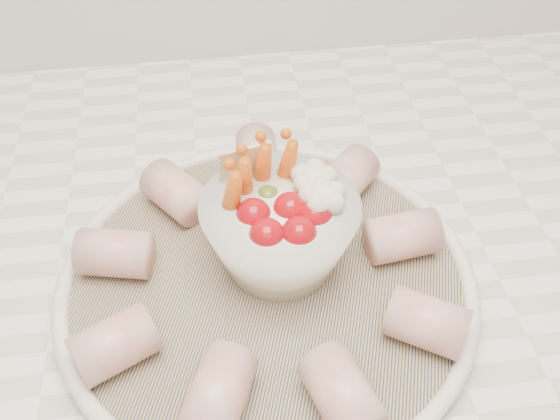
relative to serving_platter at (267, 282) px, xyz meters
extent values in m
cube|color=white|center=(-0.10, 0.04, -0.03)|extent=(2.04, 0.62, 0.04)
cylinder|color=navy|center=(0.00, 0.00, 0.00)|extent=(0.39, 0.39, 0.01)
torus|color=white|center=(0.00, 0.00, 0.00)|extent=(0.31, 0.31, 0.01)
sphere|color=#A80A12|center=(0.00, -0.01, 0.06)|extent=(0.02, 0.02, 0.02)
sphere|color=#A80A12|center=(0.02, -0.01, 0.06)|extent=(0.02, 0.02, 0.02)
sphere|color=#A80A12|center=(0.03, 0.01, 0.06)|extent=(0.02, 0.02, 0.02)
sphere|color=#A80A12|center=(-0.01, 0.01, 0.06)|extent=(0.02, 0.02, 0.02)
sphere|color=#A80A12|center=(0.02, 0.01, 0.06)|extent=(0.02, 0.02, 0.02)
sphere|color=#4E6B23|center=(0.01, 0.03, 0.06)|extent=(0.02, 0.02, 0.02)
cone|color=#D25513|center=(-0.01, 0.03, 0.07)|extent=(0.02, 0.03, 0.06)
cone|color=#D25513|center=(0.00, 0.05, 0.07)|extent=(0.03, 0.03, 0.06)
cone|color=#D25513|center=(0.02, 0.05, 0.07)|extent=(0.03, 0.03, 0.06)
cone|color=#D25513|center=(-0.02, 0.02, 0.07)|extent=(0.03, 0.03, 0.06)
sphere|color=#EBE8CB|center=(0.04, 0.03, 0.06)|extent=(0.03, 0.03, 0.03)
sphere|color=#EBE8CB|center=(0.04, 0.01, 0.06)|extent=(0.03, 0.03, 0.03)
cube|color=beige|center=(-0.01, 0.05, 0.07)|extent=(0.04, 0.02, 0.04)
cylinder|color=#C25B58|center=(0.11, 0.01, 0.02)|extent=(0.06, 0.04, 0.04)
cylinder|color=#C25B58|center=(0.08, 0.08, 0.02)|extent=(0.06, 0.06, 0.04)
cylinder|color=#C25B58|center=(0.01, 0.12, 0.02)|extent=(0.04, 0.05, 0.04)
cylinder|color=#C25B58|center=(-0.06, 0.08, 0.02)|extent=(0.06, 0.06, 0.04)
cylinder|color=#C25B58|center=(-0.11, 0.03, 0.02)|extent=(0.06, 0.05, 0.04)
cylinder|color=#C25B58|center=(-0.11, -0.05, 0.02)|extent=(0.06, 0.06, 0.04)
cylinder|color=#C25B58|center=(-0.04, -0.10, 0.02)|extent=(0.05, 0.06, 0.04)
cylinder|color=#C25B58|center=(0.03, -0.11, 0.02)|extent=(0.05, 0.06, 0.04)
cylinder|color=#C25B58|center=(0.10, -0.07, 0.02)|extent=(0.06, 0.06, 0.04)
camera|label=1|loc=(-0.03, -0.29, 0.37)|focal=40.00mm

